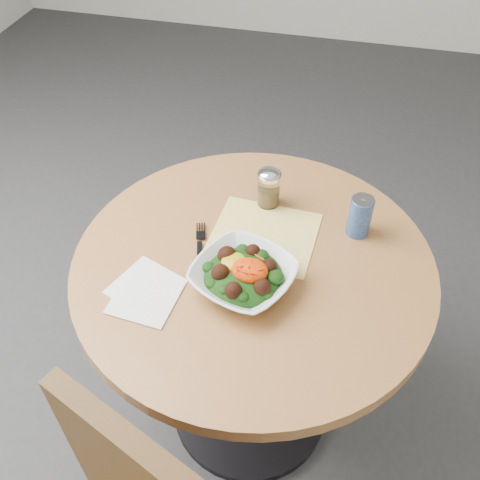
{
  "coord_description": "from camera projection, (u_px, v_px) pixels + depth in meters",
  "views": [
    {
      "loc": [
        0.18,
        -0.89,
        1.72
      ],
      "look_at": [
        -0.03,
        -0.0,
        0.81
      ],
      "focal_mm": 40.0,
      "sensor_mm": 36.0,
      "label": 1
    }
  ],
  "objects": [
    {
      "name": "cloth_napkin",
      "position": [
        264.0,
        235.0,
        1.38
      ],
      "size": [
        0.28,
        0.26,
        0.0
      ],
      "primitive_type": "cube",
      "rotation": [
        0.0,
        0.0,
        -0.06
      ],
      "color": "yellow",
      "rests_on": "table"
    },
    {
      "name": "beverage_can",
      "position": [
        360.0,
        216.0,
        1.35
      ],
      "size": [
        0.06,
        0.06,
        0.11
      ],
      "color": "navy",
      "rests_on": "table"
    },
    {
      "name": "spice_shaker",
      "position": [
        269.0,
        188.0,
        1.43
      ],
      "size": [
        0.06,
        0.06,
        0.11
      ],
      "color": "silver",
      "rests_on": "table"
    },
    {
      "name": "table",
      "position": [
        252.0,
        309.0,
        1.46
      ],
      "size": [
        0.9,
        0.9,
        0.75
      ],
      "color": "black",
      "rests_on": "ground"
    },
    {
      "name": "fork",
      "position": [
        200.0,
        247.0,
        1.35
      ],
      "size": [
        0.07,
        0.19,
        0.0
      ],
      "color": "black",
      "rests_on": "table"
    },
    {
      "name": "salad_bowl",
      "position": [
        244.0,
        275.0,
        1.24
      ],
      "size": [
        0.3,
        0.3,
        0.09
      ],
      "color": "white",
      "rests_on": "table"
    },
    {
      "name": "paper_napkins",
      "position": [
        146.0,
        292.0,
        1.25
      ],
      "size": [
        0.19,
        0.2,
        0.0
      ],
      "color": "white",
      "rests_on": "table"
    },
    {
      "name": "ground",
      "position": [
        250.0,
        407.0,
        1.85
      ],
      "size": [
        6.0,
        6.0,
        0.0
      ],
      "primitive_type": "plane",
      "color": "#313134",
      "rests_on": "ground"
    }
  ]
}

